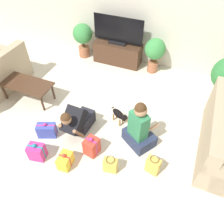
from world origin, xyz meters
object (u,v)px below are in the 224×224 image
at_px(tv, 118,32).
at_px(person_sitting, 139,129).
at_px(gift_box_a, 65,160).
at_px(potted_plant_back_right, 155,51).
at_px(person_kneeling, 77,121).
at_px(gift_box_d, 92,146).
at_px(gift_bag_b, 110,165).
at_px(coffee_table, 27,85).
at_px(gift_box_b, 37,152).
at_px(tv_console, 118,53).
at_px(potted_plant_back_left, 83,37).
at_px(gift_box_c, 47,130).
at_px(dog, 120,115).
at_px(gift_bag_a, 153,165).

height_order(tv, person_sitting, tv).
bearing_deg(gift_box_a, potted_plant_back_right, 78.92).
bearing_deg(person_kneeling, tv, 97.81).
relative_size(gift_box_d, gift_bag_b, 1.27).
bearing_deg(person_sitting, person_kneeling, 43.44).
relative_size(coffee_table, potted_plant_back_right, 1.26).
bearing_deg(person_sitting, gift_box_d, 70.20).
height_order(coffee_table, gift_box_b, coffee_table).
height_order(coffee_table, tv_console, tv_console).
height_order(tv, gift_box_a, tv).
bearing_deg(tv, potted_plant_back_right, -3.00).
relative_size(tv_console, potted_plant_back_left, 1.36).
height_order(tv, gift_box_c, tv).
xyz_separation_m(tv, person_kneeling, (0.20, -2.51, -0.51)).
bearing_deg(gift_box_c, tv_console, 83.74).
xyz_separation_m(tv_console, person_sitting, (1.30, -2.32, 0.10)).
distance_m(tv, gift_box_c, 2.89).
bearing_deg(dog, tv, 52.83).
height_order(potted_plant_back_right, gift_box_c, potted_plant_back_right).
distance_m(tv_console, potted_plant_back_left, 1.00).
bearing_deg(person_kneeling, gift_bag_b, -27.45).
height_order(person_kneeling, gift_box_c, person_kneeling).
bearing_deg(tv_console, gift_bag_b, -70.77).
bearing_deg(gift_box_c, gift_bag_b, -9.46).
distance_m(potted_plant_back_right, person_kneeling, 2.58).
xyz_separation_m(potted_plant_back_left, gift_box_c, (0.65, -2.74, -0.42)).
relative_size(coffee_table, gift_box_a, 3.53).
xyz_separation_m(tv, gift_box_a, (0.33, -3.21, -0.71)).
bearing_deg(tv, potted_plant_back_left, -177.00).
bearing_deg(gift_box_d, potted_plant_back_right, 83.24).
relative_size(potted_plant_back_left, gift_box_c, 2.36).
bearing_deg(gift_box_b, potted_plant_back_right, 70.51).
bearing_deg(gift_box_a, potted_plant_back_left, 112.15).
bearing_deg(coffee_table, gift_bag_a, -13.82).
xyz_separation_m(tv_console, gift_box_b, (-0.18, -3.26, -0.12)).
relative_size(person_sitting, gift_box_c, 2.60).
bearing_deg(dog, gift_box_c, 155.25).
bearing_deg(gift_box_a, gift_box_b, -174.91).
xyz_separation_m(gift_box_b, gift_bag_a, (1.87, 0.47, 0.02)).
relative_size(potted_plant_back_right, gift_bag_a, 2.37).
bearing_deg(gift_bag_a, gift_box_b, -165.81).
relative_size(tv, person_sitting, 1.26).
height_order(tv_console, person_kneeling, person_kneeling).
height_order(dog, gift_box_b, gift_box_b).
bearing_deg(potted_plant_back_left, coffee_table, -98.08).
xyz_separation_m(person_sitting, gift_box_b, (-1.48, -0.94, -0.21)).
height_order(gift_bag_a, gift_bag_b, gift_bag_a).
bearing_deg(gift_box_b, gift_bag_b, 10.98).
xyz_separation_m(person_kneeling, gift_bag_a, (1.49, -0.27, -0.15)).
distance_m(dog, gift_bag_b, 1.04).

